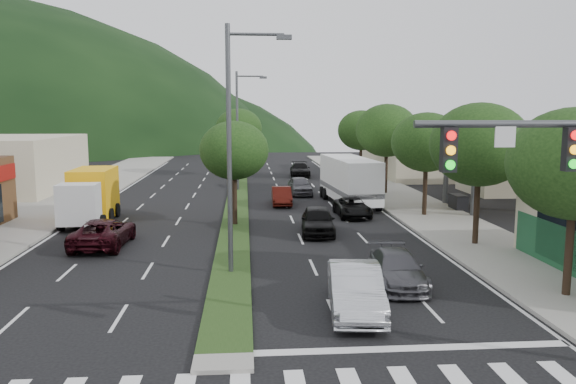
{
  "coord_description": "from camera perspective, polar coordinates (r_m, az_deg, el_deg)",
  "views": [
    {
      "loc": [
        0.63,
        -14.49,
        6.55
      ],
      "look_at": [
        2.84,
        14.39,
        2.48
      ],
      "focal_mm": 35.0,
      "sensor_mm": 36.0,
      "label": 1
    }
  ],
  "objects": [
    {
      "name": "tree_r_a",
      "position": [
        21.77,
        27.14,
        2.56
      ],
      "size": [
        4.6,
        4.6,
        6.63
      ],
      "color": "black",
      "rests_on": "sidewalk_right"
    },
    {
      "name": "bldg_left_far",
      "position": [
        52.48,
        -26.36,
        2.52
      ],
      "size": [
        9.0,
        14.0,
        4.6
      ],
      "primitive_type": "cube",
      "color": "beige",
      "rests_on": "ground"
    },
    {
      "name": "tree_r_b",
      "position": [
        28.86,
        18.88,
        4.56
      ],
      "size": [
        4.8,
        4.8,
        6.94
      ],
      "color": "black",
      "rests_on": "sidewalk_right"
    },
    {
      "name": "box_truck",
      "position": [
        35.85,
        -19.36,
        -0.54
      ],
      "size": [
        2.69,
        6.54,
        3.19
      ],
      "rotation": [
        0.0,
        0.0,
        3.17
      ],
      "color": "silver",
      "rests_on": "ground"
    },
    {
      "name": "car_queue_a",
      "position": [
        30.7,
        3.04,
        -2.9
      ],
      "size": [
        2.17,
        4.56,
        1.51
      ],
      "primitive_type": "imported",
      "rotation": [
        0.0,
        0.0,
        -0.09
      ],
      "color": "black",
      "rests_on": "ground"
    },
    {
      "name": "streetlight_mid",
      "position": [
        47.5,
        -4.93,
        6.8
      ],
      "size": [
        2.6,
        0.25,
        10.0
      ],
      "color": "#47494C",
      "rests_on": "ground"
    },
    {
      "name": "motorhome",
      "position": [
        40.8,
        6.24,
        1.26
      ],
      "size": [
        3.33,
        8.95,
        3.37
      ],
      "rotation": [
        0.0,
        0.0,
        0.07
      ],
      "color": "white",
      "rests_on": "ground"
    },
    {
      "name": "tree_r_c",
      "position": [
        36.36,
        13.9,
        4.92
      ],
      "size": [
        4.4,
        4.4,
        6.48
      ],
      "color": "black",
      "rests_on": "sidewalk_right"
    },
    {
      "name": "car_queue_e",
      "position": [
        45.48,
        1.21,
        0.64
      ],
      "size": [
        1.92,
        4.33,
        1.45
      ],
      "primitive_type": "imported",
      "rotation": [
        0.0,
        0.0,
        0.05
      ],
      "color": "#515156",
      "rests_on": "ground"
    },
    {
      "name": "car_queue_c",
      "position": [
        40.41,
        -0.66,
        -0.41
      ],
      "size": [
        1.43,
        3.94,
        1.29
      ],
      "primitive_type": "imported",
      "rotation": [
        0.0,
        0.0,
        -0.02
      ],
      "color": "#47110B",
      "rests_on": "ground"
    },
    {
      "name": "suv_maroon",
      "position": [
        29.27,
        -18.23,
        -3.93
      ],
      "size": [
        2.53,
        5.16,
        1.41
      ],
      "primitive_type": "imported",
      "rotation": [
        0.0,
        0.0,
        3.11
      ],
      "color": "black",
      "rests_on": "ground"
    },
    {
      "name": "car_queue_f",
      "position": [
        58.68,
        1.23,
        2.3
      ],
      "size": [
        2.33,
        5.08,
        1.44
      ],
      "primitive_type": "imported",
      "rotation": [
        0.0,
        0.0,
        -0.06
      ],
      "color": "black",
      "rests_on": "ground"
    },
    {
      "name": "bldg_right_far",
      "position": [
        61.58,
        13.5,
        4.1
      ],
      "size": [
        10.0,
        16.0,
        5.2
      ],
      "primitive_type": "cube",
      "color": "beige",
      "rests_on": "ground"
    },
    {
      "name": "tree_med_near",
      "position": [
        32.56,
        -5.5,
        4.22
      ],
      "size": [
        4.0,
        4.0,
        6.02
      ],
      "color": "black",
      "rests_on": "median"
    },
    {
      "name": "tree_r_e",
      "position": [
        55.69,
        7.44,
        6.23
      ],
      "size": [
        4.6,
        4.6,
        6.71
      ],
      "color": "black",
      "rests_on": "sidewalk_right"
    },
    {
      "name": "gas_canopy",
      "position": [
        40.89,
        22.39,
        4.73
      ],
      "size": [
        12.2,
        8.2,
        5.25
      ],
      "color": "silver",
      "rests_on": "ground"
    },
    {
      "name": "tree_r_d",
      "position": [
        45.94,
        10.01,
        6.17
      ],
      "size": [
        5.0,
        5.0,
        7.17
      ],
      "color": "black",
      "rests_on": "sidewalk_right"
    },
    {
      "name": "ground",
      "position": [
        15.91,
        -6.53,
        -16.37
      ],
      "size": [
        160.0,
        160.0,
        0.0
      ],
      "primitive_type": "plane",
      "color": "black",
      "rests_on": "ground"
    },
    {
      "name": "tree_med_far",
      "position": [
        58.51,
        -5.03,
        6.46
      ],
      "size": [
        4.8,
        4.8,
        6.94
      ],
      "color": "black",
      "rests_on": "median"
    },
    {
      "name": "sedan_silver",
      "position": [
        18.94,
        6.86,
        -9.79
      ],
      "size": [
        2.15,
        4.92,
        1.57
      ],
      "primitive_type": "imported",
      "rotation": [
        0.0,
        0.0,
        -0.1
      ],
      "color": "#B6B9BF",
      "rests_on": "ground"
    },
    {
      "name": "median",
      "position": [
        42.98,
        -5.17,
        -0.72
      ],
      "size": [
        1.6,
        56.0,
        0.12
      ],
      "primitive_type": "cube",
      "color": "#1F3814",
      "rests_on": "ground"
    },
    {
      "name": "sidewalk_left",
      "position": [
        42.27,
        -23.14,
        -1.46
      ],
      "size": [
        6.0,
        90.0,
        0.15
      ],
      "primitive_type": "cube",
      "color": "gray",
      "rests_on": "ground"
    },
    {
      "name": "car_queue_b",
      "position": [
        22.1,
        11.01,
        -7.66
      ],
      "size": [
        2.0,
        4.5,
        1.28
      ],
      "primitive_type": "imported",
      "rotation": [
        0.0,
        0.0,
        -0.05
      ],
      "color": "#4C4C51",
      "rests_on": "ground"
    },
    {
      "name": "streetlight_near",
      "position": [
        22.51,
        -5.49,
        5.5
      ],
      "size": [
        2.6,
        0.25,
        10.0
      ],
      "color": "#47494C",
      "rests_on": "ground"
    },
    {
      "name": "sidewalk_right",
      "position": [
        41.74,
        12.2,
        -1.11
      ],
      "size": [
        5.0,
        90.0,
        0.15
      ],
      "primitive_type": "cube",
      "color": "gray",
      "rests_on": "ground"
    },
    {
      "name": "car_queue_d",
      "position": [
        36.04,
        6.56,
        -1.57
      ],
      "size": [
        2.04,
        4.29,
        1.18
      ],
      "primitive_type": "imported",
      "rotation": [
        0.0,
        0.0,
        0.02
      ],
      "color": "black",
      "rests_on": "ground"
    }
  ]
}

